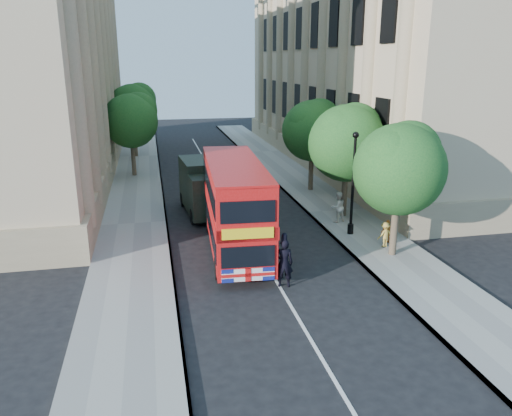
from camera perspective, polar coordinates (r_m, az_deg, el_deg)
ground at (r=19.03m, az=3.47°, el=-10.23°), size 120.00×120.00×0.00m
pavement_right at (r=29.57m, az=9.12°, el=-0.36°), size 3.50×80.00×0.12m
pavement_left at (r=27.72m, az=-13.71°, el=-1.80°), size 3.50×80.00×0.12m
building_right at (r=44.36m, az=13.15°, el=16.73°), size 12.00×38.00×18.00m
building_left at (r=41.38m, az=-25.79°, el=15.61°), size 12.00×38.00×18.00m
tree_right_near at (r=22.45m, az=16.14°, el=4.81°), size 4.00×4.00×6.08m
tree_right_mid at (r=27.77m, az=10.42°, el=7.76°), size 4.20×4.20×6.37m
tree_right_far at (r=33.36m, az=6.51°, el=9.14°), size 4.00×4.00×6.15m
tree_left_far at (r=38.63m, az=-14.09°, el=9.96°), size 4.00×4.00×6.30m
tree_left_back at (r=46.56m, az=-13.84°, el=11.36°), size 4.20×4.20×6.65m
lamp_post at (r=25.08m, az=11.00°, el=2.28°), size 0.32×0.32×5.16m
double_decker_bus at (r=22.80m, az=-2.43°, el=0.50°), size 2.86×8.99×4.10m
box_van at (r=28.69m, az=-5.93°, el=2.20°), size 2.58×5.48×3.05m
police_constable at (r=19.53m, az=3.21°, el=-6.31°), size 0.79×0.59×1.97m
woman_pedestrian at (r=27.22m, az=9.34°, el=0.12°), size 0.96×0.84×1.69m
child_a at (r=24.70m, az=14.82°, el=-2.60°), size 0.68×0.31×1.15m
child_b at (r=24.14m, az=14.52°, el=-2.96°), size 0.84×0.58×1.20m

